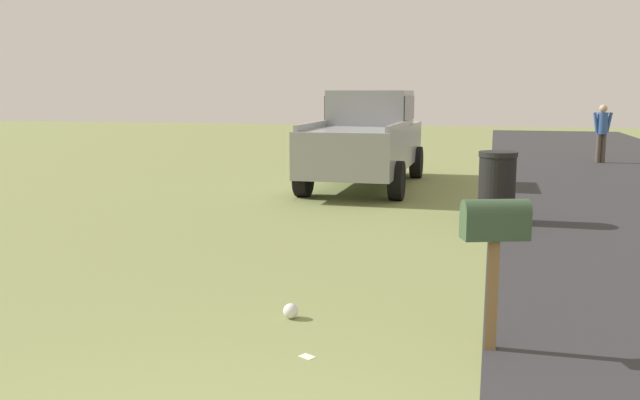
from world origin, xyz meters
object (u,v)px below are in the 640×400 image
object	(u,v)px
trash_bin	(497,187)
pedestrian	(602,129)
mailbox	(495,230)
pickup_truck	(367,136)

from	to	relation	value
trash_bin	pedestrian	xyz separation A→B (m)	(10.25, -2.99, 0.42)
pedestrian	trash_bin	bearing A→B (deg)	-33.78
mailbox	trash_bin	xyz separation A→B (m)	(5.64, -0.05, -0.42)
mailbox	trash_bin	world-z (taller)	mailbox
trash_bin	pedestrian	distance (m)	10.68
pickup_truck	trash_bin	size ratio (longest dim) A/B	4.76
mailbox	pickup_truck	distance (m)	9.79
pickup_truck	trash_bin	bearing A→B (deg)	-143.71
mailbox	trash_bin	bearing A→B (deg)	-19.10
pedestrian	pickup_truck	bearing A→B (deg)	-59.17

